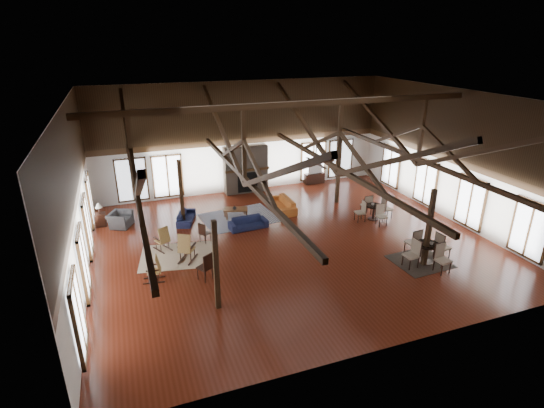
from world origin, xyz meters
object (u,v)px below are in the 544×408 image
object	(u,v)px
sofa_orange	(282,204)
tv_console	(314,178)
coffee_table	(236,210)
cafe_table_near	(427,250)
sofa_navy_front	(248,223)
sofa_navy_left	(186,217)
armchair	(120,219)
cafe_table_far	(374,210)

from	to	relation	value
sofa_orange	tv_console	bearing A→B (deg)	135.49
sofa_orange	coffee_table	bearing A→B (deg)	-87.27
cafe_table_near	tv_console	world-z (taller)	cafe_table_near
sofa_navy_front	coffee_table	world-z (taller)	sofa_navy_front
tv_console	sofa_navy_left	bearing A→B (deg)	-159.00
coffee_table	cafe_table_near	size ratio (longest dim) A/B	0.60
sofa_navy_left	cafe_table_near	xyz separation A→B (m)	(8.04, -7.04, 0.30)
sofa_orange	coffee_table	size ratio (longest dim) A/B	1.65
armchair	sofa_navy_front	bearing A→B (deg)	-85.79
sofa_navy_front	coffee_table	bearing A→B (deg)	93.97
armchair	sofa_navy_left	bearing A→B (deg)	-73.60
sofa_navy_left	cafe_table_far	xyz separation A→B (m)	(8.41, -2.76, 0.25)
sofa_navy_left	tv_console	xyz separation A→B (m)	(8.06, 3.09, 0.06)
cafe_table_far	cafe_table_near	bearing A→B (deg)	-94.91
sofa_navy_front	sofa_orange	xyz separation A→B (m)	(2.25, 1.51, 0.05)
sofa_navy_front	coffee_table	xyz separation A→B (m)	(-0.20, 1.41, 0.13)
sofa_navy_left	tv_console	size ratio (longest dim) A/B	1.37
sofa_orange	cafe_table_far	world-z (taller)	cafe_table_far
sofa_navy_front	sofa_orange	world-z (taller)	sofa_orange
sofa_orange	sofa_navy_front	bearing A→B (deg)	-55.68
sofa_navy_front	sofa_navy_left	world-z (taller)	sofa_navy_front
armchair	cafe_table_far	xyz separation A→B (m)	(11.31, -3.27, 0.16)
armchair	sofa_orange	bearing A→B (deg)	-68.86
sofa_navy_left	armchair	xyz separation A→B (m)	(-2.91, 0.51, 0.09)
cafe_table_near	cafe_table_far	xyz separation A→B (m)	(0.37, 4.28, -0.05)
sofa_orange	coffee_table	xyz separation A→B (m)	(-2.45, -0.10, 0.08)
armchair	coffee_table	bearing A→B (deg)	-72.29
sofa_navy_left	coffee_table	distance (m)	2.35
armchair	cafe_table_far	distance (m)	11.78
sofa_navy_front	sofa_orange	distance (m)	2.71
cafe_table_near	cafe_table_far	size ratio (longest dim) A/B	1.12
cafe_table_near	tv_console	xyz separation A→B (m)	(0.02, 10.13, -0.24)
sofa_orange	cafe_table_near	size ratio (longest dim) A/B	0.98
sofa_navy_left	sofa_orange	world-z (taller)	sofa_orange
tv_console	sofa_orange	bearing A→B (deg)	-135.02
cafe_table_far	tv_console	bearing A→B (deg)	93.36
sofa_navy_left	sofa_orange	bearing A→B (deg)	-73.29
sofa_orange	sofa_navy_left	bearing A→B (deg)	-91.78
sofa_orange	armchair	world-z (taller)	armchair
sofa_navy_front	armchair	distance (m)	5.86
cafe_table_near	tv_console	bearing A→B (deg)	89.87
sofa_orange	tv_console	xyz separation A→B (m)	(3.29, 3.28, -0.00)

